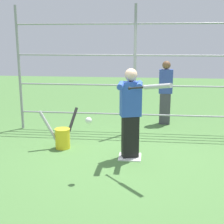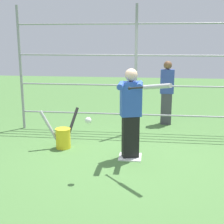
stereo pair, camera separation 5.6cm
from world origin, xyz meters
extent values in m
plane|color=#4C7A3D|center=(0.00, 0.00, 0.00)|extent=(24.00, 24.00, 0.00)
cube|color=white|center=(0.00, 0.00, 0.01)|extent=(0.40, 0.40, 0.02)
cylinder|color=#939399|center=(0.00, -1.60, 1.41)|extent=(0.06, 0.06, 2.82)
cylinder|color=#939399|center=(2.65, -1.60, 1.41)|extent=(0.06, 0.06, 2.82)
cylinder|color=#939399|center=(0.00, -1.60, 0.41)|extent=(5.30, 0.04, 0.04)
cylinder|color=#939399|center=(0.00, -1.60, 1.08)|extent=(5.30, 0.04, 0.04)
cylinder|color=#939399|center=(0.00, -1.60, 1.74)|extent=(5.30, 0.04, 0.04)
cylinder|color=#939399|center=(0.00, -1.60, 2.40)|extent=(5.30, 0.04, 0.04)
cube|color=black|center=(0.00, 0.00, 0.39)|extent=(0.33, 0.26, 0.77)
cube|color=#2D51B7|center=(0.00, 0.00, 1.07)|extent=(0.40, 0.29, 0.60)
sphere|color=beige|center=(0.00, 0.00, 1.49)|extent=(0.22, 0.22, 0.22)
cylinder|color=#2D51B7|center=(-0.15, 0.17, 1.35)|extent=(0.09, 0.43, 0.09)
cylinder|color=#2D51B7|center=(0.15, 0.26, 1.35)|extent=(0.09, 0.43, 0.09)
sphere|color=black|center=(0.00, 0.43, 1.33)|extent=(0.05, 0.05, 0.05)
cylinder|color=black|center=(-0.12, 0.55, 1.35)|extent=(0.27, 0.26, 0.09)
cylinder|color=#B2B2B7|center=(-0.42, 0.84, 1.43)|extent=(0.42, 0.41, 0.15)
sphere|color=white|center=(0.57, 0.95, 0.92)|extent=(0.10, 0.10, 0.10)
cylinder|color=yellow|center=(1.33, -0.34, 0.19)|extent=(0.29, 0.29, 0.39)
torus|color=yellow|center=(1.33, -0.34, 0.39)|extent=(0.30, 0.30, 0.01)
cylinder|color=#B2B2B7|center=(1.57, -0.30, 0.39)|extent=(0.42, 0.13, 0.73)
cylinder|color=black|center=(1.24, -0.64, 0.37)|extent=(0.22, 0.55, 0.69)
cube|color=#3F3F47|center=(-0.73, -2.39, 0.39)|extent=(0.26, 0.16, 0.78)
cube|color=#334799|center=(-0.73, -2.39, 1.07)|extent=(0.33, 0.18, 0.59)
sphere|color=brown|center=(-0.73, -2.39, 1.47)|extent=(0.20, 0.20, 0.20)
camera|label=1|loc=(-0.28, 5.30, 2.09)|focal=50.00mm
camera|label=2|loc=(-0.33, 5.29, 2.09)|focal=50.00mm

